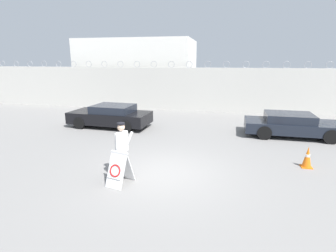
{
  "coord_description": "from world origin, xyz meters",
  "views": [
    {
      "loc": [
        1.8,
        -7.94,
        3.7
      ],
      "look_at": [
        -0.26,
        1.89,
        1.14
      ],
      "focal_mm": 28.0,
      "sensor_mm": 36.0,
      "label": 1
    }
  ],
  "objects": [
    {
      "name": "barricade_sign",
      "position": [
        -1.14,
        -1.08,
        0.51
      ],
      "size": [
        0.74,
        0.92,
        1.04
      ],
      "rotation": [
        0.0,
        0.0,
        -0.25
      ],
      "color": "white",
      "rests_on": "ground_plane"
    },
    {
      "name": "parked_car_front_coupe",
      "position": [
        -4.29,
        5.45,
        0.63
      ],
      "size": [
        4.57,
        2.26,
        1.24
      ],
      "rotation": [
        0.0,
        0.0,
        3.07
      ],
      "color": "black",
      "rests_on": "ground_plane"
    },
    {
      "name": "traffic_cone_near",
      "position": [
        4.82,
        1.48,
        0.38
      ],
      "size": [
        0.36,
        0.36,
        0.76
      ],
      "color": "orange",
      "rests_on": "ground_plane"
    },
    {
      "name": "building_block",
      "position": [
        -5.86,
        15.65,
        2.69
      ],
      "size": [
        9.84,
        6.33,
        5.39
      ],
      "color": "silver",
      "rests_on": "ground_plane"
    },
    {
      "name": "parked_car_far_side",
      "position": [
        5.21,
        5.51,
        0.59
      ],
      "size": [
        4.63,
        2.12,
        1.14
      ],
      "rotation": [
        0.0,
        0.0,
        -0.03
      ],
      "color": "black",
      "rests_on": "ground_plane"
    },
    {
      "name": "security_guard",
      "position": [
        -1.23,
        -0.58,
        1.01
      ],
      "size": [
        0.45,
        0.64,
        1.8
      ],
      "rotation": [
        0.0,
        0.0,
        1.44
      ],
      "color": "black",
      "rests_on": "ground_plane"
    },
    {
      "name": "ground_plane",
      "position": [
        0.0,
        0.0,
        0.0
      ],
      "size": [
        90.0,
        90.0,
        0.0
      ],
      "primitive_type": "plane",
      "color": "gray"
    },
    {
      "name": "perimeter_wall",
      "position": [
        0.0,
        11.15,
        1.57
      ],
      "size": [
        36.0,
        0.3,
        3.58
      ],
      "color": "beige",
      "rests_on": "ground_plane"
    }
  ]
}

